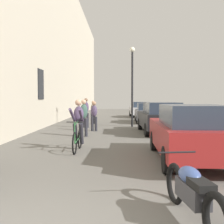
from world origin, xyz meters
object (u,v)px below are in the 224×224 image
(pedestrian_mid, at_px, (94,114))
(pedestrian_furthest, at_px, (93,111))
(parked_car_second, at_px, (160,117))
(parked_car_fourth, at_px, (140,109))
(parked_motorcycle, at_px, (193,192))
(street_lamp, at_px, (132,76))
(parked_car_third, at_px, (147,112))
(pedestrian_far, at_px, (86,111))
(pedestrian_near, at_px, (84,116))
(parked_car_nearest, at_px, (190,132))
(cyclist_on_bicycle, at_px, (78,126))

(pedestrian_mid, bearing_deg, pedestrian_furthest, 95.75)
(parked_car_second, distance_m, parked_car_fourth, 12.07)
(parked_car_fourth, bearing_deg, parked_motorcycle, -92.63)
(street_lamp, bearing_deg, parked_car_fourth, 82.46)
(parked_car_third, xyz_separation_m, parked_motorcycle, (-1.09, -16.30, -0.33))
(pedestrian_far, xyz_separation_m, parked_car_fourth, (3.97, 9.53, -0.25))
(pedestrian_near, relative_size, parked_car_nearest, 0.38)
(cyclist_on_bicycle, xyz_separation_m, street_lamp, (2.22, 7.88, 2.30))
(parked_car_second, bearing_deg, street_lamp, 111.25)
(pedestrian_far, bearing_deg, street_lamp, 12.60)
(pedestrian_furthest, height_order, parked_car_fourth, pedestrian_furthest)
(pedestrian_mid, bearing_deg, pedestrian_near, -97.27)
(pedestrian_near, xyz_separation_m, parked_car_nearest, (3.55, -4.88, -0.14))
(pedestrian_furthest, height_order, parked_car_second, pedestrian_furthest)
(pedestrian_far, bearing_deg, parked_car_second, -32.26)
(cyclist_on_bicycle, height_order, parked_car_second, cyclist_on_bicycle)
(street_lamp, bearing_deg, pedestrian_near, -118.15)
(cyclist_on_bicycle, xyz_separation_m, parked_motorcycle, (2.39, -5.30, -0.41))
(parked_car_nearest, bearing_deg, parked_car_third, 89.34)
(pedestrian_furthest, bearing_deg, pedestrian_mid, -84.25)
(cyclist_on_bicycle, height_order, parked_car_nearest, cyclist_on_bicycle)
(cyclist_on_bicycle, distance_m, parked_motorcycle, 5.83)
(street_lamp, relative_size, parked_car_fourth, 1.19)
(parked_car_nearest, bearing_deg, pedestrian_mid, 114.80)
(parked_car_nearest, xyz_separation_m, parked_car_third, (0.15, 12.55, -0.07))
(pedestrian_mid, relative_size, parked_car_nearest, 0.36)
(cyclist_on_bicycle, distance_m, pedestrian_near, 3.34)
(pedestrian_furthest, bearing_deg, parked_motorcycle, -79.68)
(pedestrian_near, bearing_deg, parked_car_nearest, -54.01)
(parked_car_third, bearing_deg, parked_car_fourth, 90.76)
(street_lamp, relative_size, parked_car_second, 1.11)
(parked_car_third, relative_size, parked_motorcycle, 1.89)
(pedestrian_far, relative_size, parked_car_fourth, 0.43)
(pedestrian_near, bearing_deg, parked_motorcycle, -73.23)
(pedestrian_near, relative_size, pedestrian_mid, 1.06)
(parked_car_third, distance_m, parked_motorcycle, 16.34)
(parked_car_third, bearing_deg, pedestrian_far, -137.25)
(pedestrian_mid, xyz_separation_m, parked_car_second, (3.39, -0.80, -0.09))
(pedestrian_mid, bearing_deg, parked_car_third, 58.10)
(pedestrian_far, distance_m, parked_car_fourth, 10.32)
(pedestrian_far, height_order, parked_motorcycle, pedestrian_far)
(parked_car_nearest, relative_size, parked_car_fourth, 1.08)
(pedestrian_far, distance_m, street_lamp, 3.55)
(pedestrian_near, distance_m, parked_car_fourth, 13.93)
(cyclist_on_bicycle, height_order, pedestrian_far, pedestrian_far)
(pedestrian_mid, relative_size, parked_motorcycle, 0.75)
(pedestrian_mid, xyz_separation_m, parked_car_fourth, (3.34, 11.27, -0.15))
(pedestrian_far, bearing_deg, pedestrian_mid, -69.98)
(parked_motorcycle, bearing_deg, street_lamp, 90.72)
(parked_car_fourth, bearing_deg, parked_car_second, -89.76)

